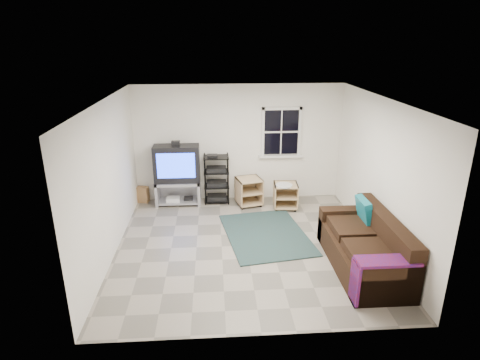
{
  "coord_description": "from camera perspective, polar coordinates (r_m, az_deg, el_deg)",
  "views": [
    {
      "loc": [
        -0.55,
        -6.35,
        3.55
      ],
      "look_at": [
        -0.09,
        0.4,
        1.11
      ],
      "focal_mm": 30.0,
      "sensor_mm": 36.0,
      "label": 1
    }
  ],
  "objects": [
    {
      "name": "shag_rug",
      "position": [
        7.68,
        3.71,
        -7.69
      ],
      "size": [
        1.74,
        2.19,
        0.02
      ],
      "primitive_type": "cube",
      "rotation": [
        0.0,
        0.0,
        0.16
      ],
      "color": "#2F1F15",
      "rests_on": "ground"
    },
    {
      "name": "room",
      "position": [
        8.99,
        5.87,
        6.35
      ],
      "size": [
        4.6,
        4.62,
        4.6
      ],
      "color": "gray",
      "rests_on": "ground"
    },
    {
      "name": "paper_bag",
      "position": [
        9.31,
        -13.65,
        -2.02
      ],
      "size": [
        0.28,
        0.22,
        0.36
      ],
      "primitive_type": "cube",
      "rotation": [
        0.0,
        0.0,
        -0.25
      ],
      "color": "olive",
      "rests_on": "ground"
    },
    {
      "name": "tv_unit",
      "position": [
        8.86,
        -8.93,
        1.41
      ],
      "size": [
        0.98,
        0.49,
        1.44
      ],
      "color": "#A3A3AB",
      "rests_on": "ground"
    },
    {
      "name": "av_rack",
      "position": [
        8.97,
        -3.35,
        -0.25
      ],
      "size": [
        0.55,
        0.4,
        1.1
      ],
      "color": "black",
      "rests_on": "ground"
    },
    {
      "name": "sofa",
      "position": [
        6.82,
        17.45,
        -9.27
      ],
      "size": [
        0.93,
        2.11,
        0.96
      ],
      "color": "black",
      "rests_on": "ground"
    },
    {
      "name": "side_table_right",
      "position": [
        8.77,
        6.45,
        -1.94
      ],
      "size": [
        0.54,
        0.55,
        0.58
      ],
      "rotation": [
        0.0,
        0.0,
        -0.07
      ],
      "color": "tan",
      "rests_on": "ground"
    },
    {
      "name": "side_table_left",
      "position": [
        8.9,
        1.19,
        -1.45
      ],
      "size": [
        0.63,
        0.63,
        0.61
      ],
      "rotation": [
        0.0,
        0.0,
        0.25
      ],
      "color": "tan",
      "rests_on": "ground"
    }
  ]
}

